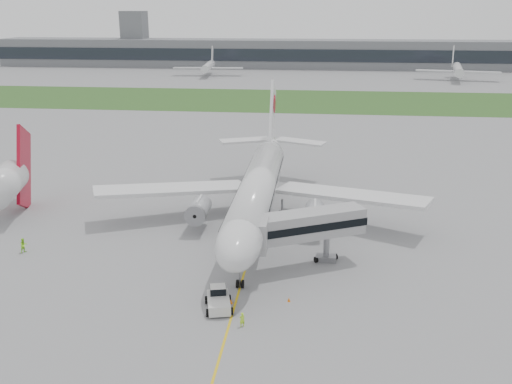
# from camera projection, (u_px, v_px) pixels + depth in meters

# --- Properties ---
(ground) EXTENTS (600.00, 600.00, 0.00)m
(ground) POSITION_uv_depth(u_px,v_px,m) (255.00, 236.00, 77.55)
(ground) COLOR gray
(ground) RESTS_ON ground
(apron_markings) EXTENTS (70.00, 70.00, 0.04)m
(apron_markings) POSITION_uv_depth(u_px,v_px,m) (251.00, 251.00, 72.82)
(apron_markings) COLOR gold
(apron_markings) RESTS_ON ground
(grass_strip) EXTENTS (600.00, 50.00, 0.02)m
(grass_strip) POSITION_uv_depth(u_px,v_px,m) (295.00, 100.00, 191.01)
(grass_strip) COLOR #325921
(grass_strip) RESTS_ON ground
(terminal_building) EXTENTS (320.00, 22.30, 14.00)m
(terminal_building) POSITION_uv_depth(u_px,v_px,m) (305.00, 54.00, 292.75)
(terminal_building) COLOR slate
(terminal_building) RESTS_ON ground
(control_tower) EXTENTS (12.00, 12.00, 56.00)m
(control_tower) POSITION_uv_depth(u_px,v_px,m) (137.00, 65.00, 306.28)
(control_tower) COLOR slate
(control_tower) RESTS_ON ground
(airliner) EXTENTS (48.13, 53.95, 17.88)m
(airliner) POSITION_uv_depth(u_px,v_px,m) (259.00, 186.00, 80.41)
(airliner) COLOR silver
(airliner) RESTS_ON ground
(pushback_tug) EXTENTS (3.45, 4.42, 2.05)m
(pushback_tug) POSITION_uv_depth(u_px,v_px,m) (218.00, 299.00, 58.85)
(pushback_tug) COLOR silver
(pushback_tug) RESTS_ON ground
(jet_bridge) EXTENTS (14.53, 10.46, 7.13)m
(jet_bridge) POSITION_uv_depth(u_px,v_px,m) (299.00, 227.00, 66.46)
(jet_bridge) COLOR gray
(jet_bridge) RESTS_ON ground
(safety_cone_left) EXTENTS (0.45, 0.45, 0.62)m
(safety_cone_left) POSITION_uv_depth(u_px,v_px,m) (231.00, 301.00, 59.87)
(safety_cone_left) COLOR orange
(safety_cone_left) RESTS_ON ground
(safety_cone_right) EXTENTS (0.35, 0.35, 0.48)m
(safety_cone_right) POSITION_uv_depth(u_px,v_px,m) (289.00, 299.00, 60.25)
(safety_cone_right) COLOR orange
(safety_cone_right) RESTS_ON ground
(ground_crew_near) EXTENTS (0.66, 0.60, 1.52)m
(ground_crew_near) POSITION_uv_depth(u_px,v_px,m) (242.00, 320.00, 55.38)
(ground_crew_near) COLOR #B7F729
(ground_crew_near) RESTS_ON ground
(ground_crew_far) EXTENTS (1.10, 1.18, 1.93)m
(ground_crew_far) POSITION_uv_depth(u_px,v_px,m) (24.00, 245.00, 72.13)
(ground_crew_far) COLOR #9FF829
(ground_crew_far) RESTS_ON ground
(neighbor_aircraft) EXTENTS (7.00, 16.92, 13.65)m
(neighbor_aircraft) POSITION_uv_depth(u_px,v_px,m) (7.00, 182.00, 83.25)
(neighbor_aircraft) COLOR maroon
(neighbor_aircraft) RESTS_ON ground
(distant_aircraft_left) EXTENTS (33.75, 30.32, 12.12)m
(distant_aircraft_left) POSITION_uv_depth(u_px,v_px,m) (208.00, 76.00, 260.13)
(distant_aircraft_left) COLOR silver
(distant_aircraft_left) RESTS_ON ground
(distant_aircraft_right) EXTENTS (39.53, 36.26, 13.22)m
(distant_aircraft_right) POSITION_uv_depth(u_px,v_px,m) (457.00, 80.00, 243.24)
(distant_aircraft_right) COLOR silver
(distant_aircraft_right) RESTS_ON ground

